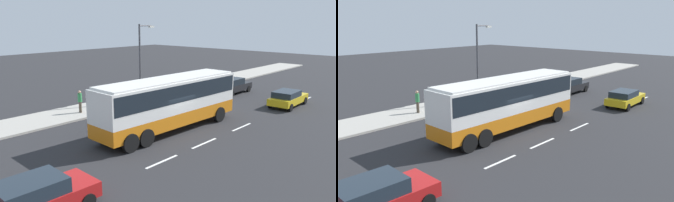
% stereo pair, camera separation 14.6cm
% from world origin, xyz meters
% --- Properties ---
extents(ground_plane, '(120.00, 120.00, 0.00)m').
position_xyz_m(ground_plane, '(0.00, 0.00, 0.00)').
color(ground_plane, '#28282B').
extents(sidewalk_curb, '(80.00, 4.00, 0.15)m').
position_xyz_m(sidewalk_curb, '(0.00, 8.77, 0.07)').
color(sidewalk_curb, '#A8A399').
rests_on(sidewalk_curb, ground_plane).
extents(lane_centreline, '(45.80, 0.16, 0.01)m').
position_xyz_m(lane_centreline, '(3.75, -2.97, 0.00)').
color(lane_centreline, white).
rests_on(lane_centreline, ground_plane).
extents(coach_bus, '(11.31, 2.99, 3.57)m').
position_xyz_m(coach_bus, '(0.14, 0.29, 2.21)').
color(coach_bus, orange).
rests_on(coach_bus, ground_plane).
extents(car_black_sedan, '(4.61, 2.01, 1.56)m').
position_xyz_m(car_black_sedan, '(13.48, 3.66, 0.82)').
color(car_black_sedan, black).
rests_on(car_black_sedan, ground_plane).
extents(car_yellow_taxi, '(4.62, 2.06, 1.41)m').
position_xyz_m(car_yellow_taxi, '(11.94, -2.81, 0.76)').
color(car_yellow_taxi, gold).
rests_on(car_yellow_taxi, ground_plane).
extents(car_red_compact, '(4.51, 2.13, 1.54)m').
position_xyz_m(car_red_compact, '(-11.08, -3.02, 0.81)').
color(car_red_compact, '#B21919').
rests_on(car_red_compact, ground_plane).
extents(pedestrian_near_curb, '(0.32, 0.32, 1.77)m').
position_xyz_m(pedestrian_near_curb, '(-1.55, 8.23, 1.18)').
color(pedestrian_near_curb, brown).
rests_on(pedestrian_near_curb, sidewalk_curb).
extents(street_lamp, '(1.78, 0.24, 6.81)m').
position_xyz_m(street_lamp, '(4.37, 7.38, 4.07)').
color(street_lamp, '#47474C').
rests_on(street_lamp, sidewalk_curb).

